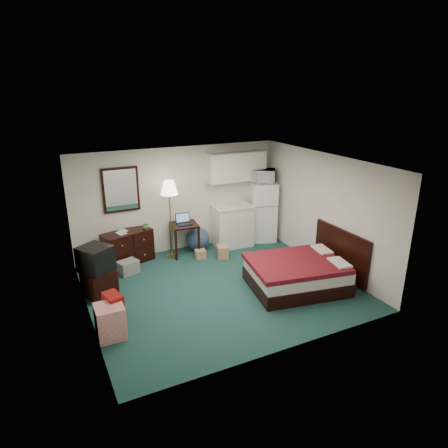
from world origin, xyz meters
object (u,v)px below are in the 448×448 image
floor_lamp (171,220)px  bed (297,274)px  tv_stand (99,283)px  suitcase (114,311)px  desk (185,239)px  fridge (263,211)px  dresser (128,247)px  kitchen_counter (232,226)px

floor_lamp → bed: floor_lamp is taller
tv_stand → suitcase: 1.21m
desk → bed: bearing=-54.4°
desk → suitcase: desk is taller
fridge → dresser: bearing=-163.5°
floor_lamp → kitchen_counter: (1.61, 0.06, -0.41)m
kitchen_counter → suitcase: 4.18m
dresser → desk: size_ratio=1.43×
tv_stand → floor_lamp: bearing=12.4°
kitchen_counter → bed: bearing=-83.1°
kitchen_counter → fridge: size_ratio=0.66×
dresser → floor_lamp: bearing=-24.0°
desk → tv_stand: size_ratio=1.38×
desk → kitchen_counter: bearing=9.4°
floor_lamp → desk: 0.63m
fridge → bed: 2.72m
fridge → tv_stand: fridge is taller
tv_stand → kitchen_counter: bearing=-0.1°
dresser → fridge: size_ratio=0.72×
desk → suitcase: bearing=-125.5°
suitcase → fridge: bearing=15.3°
fridge → bed: bearing=-88.4°
dresser → kitchen_counter: kitchen_counter is taller
floor_lamp → tv_stand: (-1.84, -1.13, -0.66)m
fridge → bed: size_ratio=0.85×
floor_lamp → tv_stand: 2.26m
fridge → bed: fridge is taller
kitchen_counter → tv_stand: bearing=-156.6°
tv_stand → suitcase: size_ratio=0.91×
suitcase → bed: bearing=-16.8°
dresser → kitchen_counter: 2.61m
kitchen_counter → bed: (0.12, -2.60, -0.22)m
floor_lamp → desk: size_ratio=2.39×
tv_stand → suitcase: (0.04, -1.20, 0.05)m
fridge → suitcase: bearing=-133.0°
bed → tv_stand: (-3.57, 1.40, -0.03)m
fridge → tv_stand: size_ratio=2.74×
floor_lamp → fridge: floor_lamp is taller
bed → floor_lamp: bearing=134.3°
desk → bed: desk is taller
bed → suitcase: bearing=-173.2°
bed → suitcase: size_ratio=2.94×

